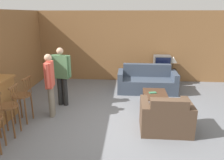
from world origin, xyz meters
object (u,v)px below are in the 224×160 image
at_px(tv_unit, 161,77).
at_px(tv, 162,63).
at_px(armchair_near, 166,118).
at_px(bar_chair_far, 22,98).
at_px(table_lamp, 173,60).
at_px(person_by_counter, 50,82).
at_px(book_on_table, 153,93).
at_px(person_by_window, 61,74).
at_px(coffee_table, 155,96).
at_px(bar_chair_mid, 9,109).
at_px(couch_far, 147,82).

height_order(tv_unit, tv, tv).
distance_m(armchair_near, tv, 3.49).
distance_m(bar_chair_far, table_lamp, 5.20).
bearing_deg(tv, armchair_near, -96.09).
height_order(tv_unit, person_by_counter, person_by_counter).
xyz_separation_m(book_on_table, person_by_window, (-2.51, -0.07, 0.51)).
bearing_deg(bar_chair_far, person_by_window, 58.66).
bearing_deg(coffee_table, tv_unit, 78.21).
height_order(bar_chair_mid, table_lamp, bar_chair_mid).
bearing_deg(bar_chair_far, tv_unit, 41.46).
xyz_separation_m(bar_chair_mid, book_on_table, (3.14, 1.73, -0.18)).
distance_m(table_lamp, person_by_counter, 4.53).
xyz_separation_m(book_on_table, person_by_counter, (-2.58, -0.78, 0.49)).
bearing_deg(table_lamp, person_by_window, -147.35).
height_order(book_on_table, person_by_counter, person_by_counter).
relative_size(table_lamp, person_by_window, 0.29).
distance_m(tv, person_by_window, 3.74).
bearing_deg(armchair_near, person_by_counter, 168.82).
bearing_deg(armchair_near, tv_unit, 83.91).
bearing_deg(couch_far, person_by_window, -151.46).
xyz_separation_m(coffee_table, table_lamp, (0.84, 2.16, 0.56)).
bearing_deg(person_by_counter, couch_far, 38.97).
xyz_separation_m(tv_unit, book_on_table, (-0.52, -2.12, 0.14)).
bearing_deg(person_by_window, bar_chair_far, -121.34).
distance_m(bar_chair_far, book_on_table, 3.34).
distance_m(bar_chair_mid, person_by_window, 1.81).
bearing_deg(armchair_near, bar_chair_far, 176.56).
height_order(table_lamp, person_by_window, person_by_window).
bearing_deg(book_on_table, table_lamp, 66.69).
relative_size(tv, person_by_counter, 0.37).
relative_size(coffee_table, tv, 1.62).
bearing_deg(tv, bar_chair_mid, -133.60).
height_order(bar_chair_mid, tv, bar_chair_mid).
relative_size(couch_far, armchair_near, 1.76).
bearing_deg(book_on_table, tv_unit, 76.20).
relative_size(book_on_table, table_lamp, 0.45).
xyz_separation_m(bar_chair_far, tv_unit, (3.66, 3.24, -0.32)).
xyz_separation_m(table_lamp, person_by_window, (-3.42, -2.19, 0.02)).
bearing_deg(table_lamp, tv, -179.56).
relative_size(armchair_near, coffee_table, 1.16).
xyz_separation_m(couch_far, armchair_near, (0.22, -2.57, 0.00)).
bearing_deg(bar_chair_far, couch_far, 37.63).
xyz_separation_m(tv, table_lamp, (0.39, 0.00, 0.10)).
height_order(couch_far, person_by_counter, person_by_counter).
relative_size(bar_chair_far, table_lamp, 2.31).
relative_size(bar_chair_far, book_on_table, 5.10).
xyz_separation_m(bar_chair_far, coffee_table, (3.21, 1.08, -0.25)).
distance_m(couch_far, coffee_table, 1.31).
relative_size(bar_chair_mid, tv_unit, 1.01).
height_order(tv, person_by_counter, person_by_counter).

